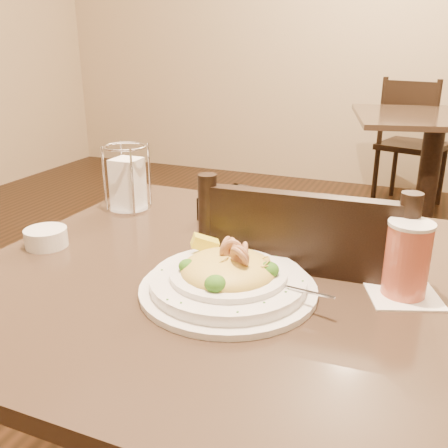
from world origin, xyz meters
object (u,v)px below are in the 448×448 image
at_px(bread_basket, 250,211).
at_px(napkin_caddy, 128,182).
at_px(main_table, 220,373).
at_px(drink_glass, 407,260).
at_px(side_plate, 316,222).
at_px(dining_chair_near, 304,352).
at_px(butter_ramekin, 46,238).
at_px(background_table, 431,156).
at_px(pasta_bowl, 228,277).
at_px(dining_chair_far, 411,140).

xyz_separation_m(bread_basket, napkin_caddy, (-0.31, -0.05, 0.05)).
relative_size(main_table, drink_glass, 6.11).
bearing_deg(napkin_caddy, side_plate, 9.02).
xyz_separation_m(main_table, dining_chair_near, (0.13, 0.17, -0.02)).
height_order(main_table, butter_ramekin, butter_ramekin).
xyz_separation_m(main_table, background_table, (0.36, 2.38, 0.00)).
relative_size(pasta_bowl, side_plate, 2.29).
relative_size(main_table, background_table, 0.84).
distance_m(background_table, napkin_caddy, 2.28).
height_order(background_table, bread_basket, bread_basket).
height_order(main_table, napkin_caddy, napkin_caddy).
relative_size(main_table, butter_ramekin, 10.36).
bearing_deg(dining_chair_far, butter_ramekin, 95.84).
bearing_deg(background_table, napkin_caddy, -108.09).
bearing_deg(background_table, butter_ramekin, -106.75).
bearing_deg(background_table, pasta_bowl, -97.04).
relative_size(background_table, pasta_bowl, 3.22).
bearing_deg(pasta_bowl, bread_basket, 103.97).
height_order(pasta_bowl, bread_basket, pasta_bowl).
xyz_separation_m(main_table, drink_glass, (0.33, 0.02, 0.31)).
bearing_deg(dining_chair_near, side_plate, -85.31).
xyz_separation_m(drink_glass, napkin_caddy, (-0.67, 0.21, 0.01)).
height_order(pasta_bowl, butter_ramekin, pasta_bowl).
xyz_separation_m(dining_chair_near, napkin_caddy, (-0.48, 0.06, 0.33)).
height_order(dining_chair_far, bread_basket, dining_chair_far).
bearing_deg(dining_chair_near, butter_ramekin, 19.70).
distance_m(main_table, background_table, 2.41).
relative_size(background_table, dining_chair_far, 1.16).
distance_m(dining_chair_near, bread_basket, 0.35).
bearing_deg(main_table, butter_ramekin, -173.29).
distance_m(pasta_bowl, butter_ramekin, 0.43).
relative_size(main_table, dining_chair_far, 0.97).
bearing_deg(bread_basket, butter_ramekin, -136.27).
bearing_deg(bread_basket, napkin_caddy, -171.18).
height_order(background_table, pasta_bowl, pasta_bowl).
bearing_deg(drink_glass, bread_basket, 144.67).
relative_size(drink_glass, side_plate, 1.01).
bearing_deg(butter_ramekin, drink_glass, 5.01).
distance_m(dining_chair_far, napkin_caddy, 2.82).
xyz_separation_m(drink_glass, butter_ramekin, (-0.70, -0.06, -0.05)).
relative_size(pasta_bowl, drink_glass, 2.27).
xyz_separation_m(main_table, dining_chair_far, (0.21, 2.97, -0.02)).
relative_size(dining_chair_near, side_plate, 6.37).
bearing_deg(background_table, dining_chair_far, 103.67).
bearing_deg(side_plate, dining_chair_near, -82.17).
distance_m(drink_glass, napkin_caddy, 0.71).
height_order(bread_basket, butter_ramekin, bread_basket).
height_order(pasta_bowl, napkin_caddy, napkin_caddy).
xyz_separation_m(main_table, napkin_caddy, (-0.35, 0.23, 0.31)).
xyz_separation_m(dining_chair_far, drink_glass, (0.11, -2.95, 0.33)).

